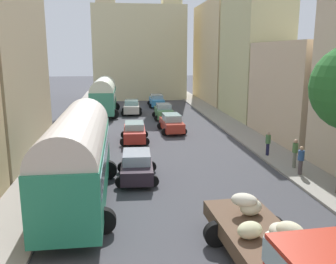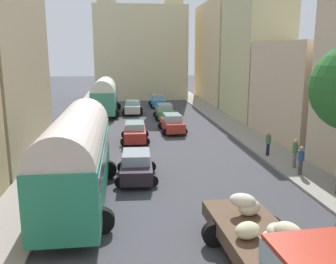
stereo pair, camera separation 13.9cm
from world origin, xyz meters
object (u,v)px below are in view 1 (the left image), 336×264
at_px(parked_bus_0, 78,153).
at_px(pedestrian_4, 268,143).
at_px(car_4, 134,132).
at_px(pedestrian_1, 301,159).
at_px(car_3, 137,166).
at_px(parked_bus_1, 104,95).
at_px(car_2, 157,101).
at_px(car_0, 172,123).
at_px(car_1, 164,111).
at_px(cargo_truck_0, 293,260).
at_px(pedestrian_0, 295,152).
at_px(car_5, 132,107).

relative_size(parked_bus_0, pedestrian_4, 5.89).
relative_size(car_4, pedestrian_1, 2.34).
bearing_deg(car_3, pedestrian_4, 19.89).
height_order(parked_bus_1, car_2, parked_bus_1).
bearing_deg(car_0, pedestrian_4, -58.67).
bearing_deg(parked_bus_0, car_1, 73.07).
relative_size(cargo_truck_0, pedestrian_4, 4.56).
xyz_separation_m(car_0, car_4, (-3.29, -3.12, -0.01)).
xyz_separation_m(pedestrian_0, pedestrian_1, (-0.22, -1.16, -0.08)).
relative_size(parked_bus_1, car_2, 1.87).
distance_m(car_1, pedestrian_1, 19.27).
bearing_deg(car_4, pedestrian_0, -41.79).
height_order(car_2, pedestrian_1, pedestrian_1).
bearing_deg(parked_bus_0, car_2, 77.66).
bearing_deg(car_1, car_0, -90.48).
bearing_deg(car_0, car_5, 107.53).
bearing_deg(parked_bus_0, car_5, 82.62).
xyz_separation_m(car_2, pedestrian_1, (5.25, -27.28, 0.21)).
relative_size(parked_bus_0, car_1, 2.57).
height_order(pedestrian_0, pedestrian_1, pedestrian_0).
bearing_deg(pedestrian_0, car_3, -177.18).
xyz_separation_m(car_1, car_2, (0.16, 8.78, -0.02)).
bearing_deg(parked_bus_1, car_2, 40.60).
xyz_separation_m(cargo_truck_0, car_1, (-0.17, 28.31, -0.45)).
relative_size(parked_bus_0, car_2, 2.26).
distance_m(car_1, pedestrian_0, 18.23).
bearing_deg(cargo_truck_0, pedestrian_1, 61.90).
bearing_deg(car_0, cargo_truck_0, -89.44).
height_order(cargo_truck_0, car_1, cargo_truck_0).
height_order(pedestrian_1, pedestrian_4, pedestrian_1).
bearing_deg(pedestrian_1, car_2, 100.89).
relative_size(car_1, pedestrian_1, 2.25).
bearing_deg(car_0, car_2, 89.19).
relative_size(car_0, car_5, 1.11).
bearing_deg(parked_bus_1, car_1, -28.99).
bearing_deg(pedestrian_1, car_0, 113.93).
height_order(cargo_truck_0, car_3, cargo_truck_0).
xyz_separation_m(car_2, pedestrian_4, (4.94, -23.43, 0.19)).
bearing_deg(pedestrian_0, cargo_truck_0, -116.45).
height_order(car_5, pedestrian_1, pedestrian_1).
xyz_separation_m(car_3, pedestrian_0, (9.18, 0.45, 0.30)).
height_order(car_0, car_5, car_5).
bearing_deg(parked_bus_1, car_4, -77.65).
distance_m(parked_bus_1, pedestrian_4, 21.29).
distance_m(car_5, pedestrian_1, 23.67).
relative_size(car_2, pedestrian_0, 2.41).
bearing_deg(cargo_truck_0, car_4, 100.46).
relative_size(parked_bus_0, car_0, 2.35).
bearing_deg(pedestrian_0, car_4, 138.21).
bearing_deg(parked_bus_0, car_0, 66.64).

